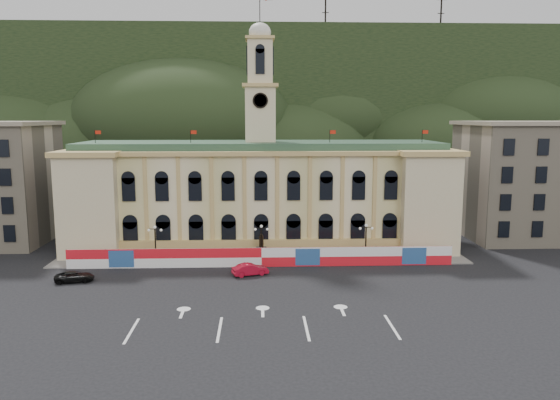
{
  "coord_description": "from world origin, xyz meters",
  "views": [
    {
      "loc": [
        -0.35,
        -53.82,
        19.37
      ],
      "look_at": [
        2.52,
        18.0,
        8.3
      ],
      "focal_mm": 35.0,
      "sensor_mm": 36.0,
      "label": 1
    }
  ],
  "objects_px": {
    "lamp_center": "(261,240)",
    "statue": "(261,252)",
    "black_suv": "(75,277)",
    "red_sedan": "(250,269)"
  },
  "relations": [
    {
      "from": "statue",
      "to": "red_sedan",
      "type": "distance_m",
      "value": 6.98
    },
    {
      "from": "lamp_center",
      "to": "red_sedan",
      "type": "xyz_separation_m",
      "value": [
        -1.42,
        -5.82,
        -2.34
      ]
    },
    {
      "from": "black_suv",
      "to": "statue",
      "type": "bearing_deg",
      "value": -78.8
    },
    {
      "from": "black_suv",
      "to": "lamp_center",
      "type": "bearing_deg",
      "value": -81.08
    },
    {
      "from": "lamp_center",
      "to": "statue",
      "type": "bearing_deg",
      "value": 90.0
    },
    {
      "from": "statue",
      "to": "red_sedan",
      "type": "bearing_deg",
      "value": -101.78
    },
    {
      "from": "statue",
      "to": "red_sedan",
      "type": "relative_size",
      "value": 0.79
    },
    {
      "from": "lamp_center",
      "to": "red_sedan",
      "type": "relative_size",
      "value": 1.1
    },
    {
      "from": "red_sedan",
      "to": "black_suv",
      "type": "height_order",
      "value": "red_sedan"
    },
    {
      "from": "statue",
      "to": "lamp_center",
      "type": "height_order",
      "value": "lamp_center"
    }
  ]
}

